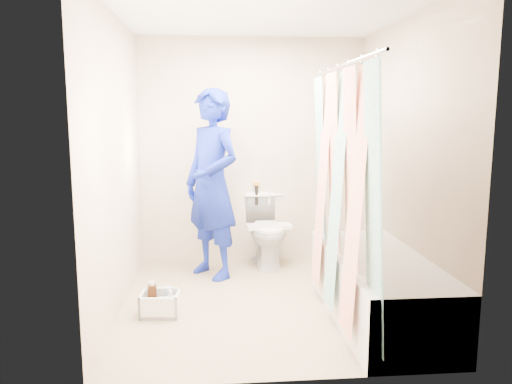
{
  "coord_description": "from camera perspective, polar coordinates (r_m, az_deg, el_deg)",
  "views": [
    {
      "loc": [
        -0.43,
        -4.08,
        1.61
      ],
      "look_at": [
        -0.03,
        0.46,
        0.88
      ],
      "focal_mm": 35.0,
      "sensor_mm": 36.0,
      "label": 1
    }
  ],
  "objects": [
    {
      "name": "tank_internals",
      "position": [
        5.45,
        0.45,
        -0.11
      ],
      "size": [
        0.18,
        0.06,
        0.25
      ],
      "color": "black",
      "rests_on": "toilet"
    },
    {
      "name": "wall_left",
      "position": [
        4.17,
        -15.61,
        3.07
      ],
      "size": [
        0.02,
        2.6,
        2.4
      ],
      "primitive_type": "cube",
      "color": "beige",
      "rests_on": "ground"
    },
    {
      "name": "plumber",
      "position": [
        4.87,
        -5.06,
        0.91
      ],
      "size": [
        0.77,
        0.8,
        1.85
      ],
      "primitive_type": "imported",
      "rotation": [
        0.0,
        0.0,
        -0.87
      ],
      "color": "#0F3F9F",
      "rests_on": "ground"
    },
    {
      "name": "bathtub",
      "position": [
        4.1,
        13.74,
        -10.34
      ],
      "size": [
        0.7,
        1.75,
        0.5
      ],
      "color": "white",
      "rests_on": "ground"
    },
    {
      "name": "cleaning_caddy",
      "position": [
        4.18,
        -10.74,
        -12.52
      ],
      "size": [
        0.33,
        0.27,
        0.23
      ],
      "rotation": [
        0.0,
        0.0,
        -0.09
      ],
      "color": "silver",
      "rests_on": "ground"
    },
    {
      "name": "ceiling",
      "position": [
        4.18,
        1.08,
        19.95
      ],
      "size": [
        2.4,
        2.6,
        0.02
      ],
      "primitive_type": "cube",
      "color": "white",
      "rests_on": "wall_back"
    },
    {
      "name": "toilet",
      "position": [
        5.34,
        1.26,
        -4.32
      ],
      "size": [
        0.47,
        0.77,
        0.75
      ],
      "primitive_type": "imported",
      "rotation": [
        0.0,
        0.0,
        0.07
      ],
      "color": "white",
      "rests_on": "ground"
    },
    {
      "name": "wall_back",
      "position": [
        5.41,
        -0.41,
        4.7
      ],
      "size": [
        2.4,
        0.02,
        2.4
      ],
      "primitive_type": "cube",
      "color": "beige",
      "rests_on": "ground"
    },
    {
      "name": "tank_lid",
      "position": [
        5.2,
        1.5,
        -3.93
      ],
      "size": [
        0.48,
        0.23,
        0.04
      ],
      "primitive_type": "cube",
      "rotation": [
        0.0,
        0.0,
        0.07
      ],
      "color": "silver",
      "rests_on": "toilet"
    },
    {
      "name": "floor",
      "position": [
        4.41,
        0.99,
        -12.38
      ],
      "size": [
        2.6,
        2.6,
        0.0
      ],
      "primitive_type": "plane",
      "color": "gray",
      "rests_on": "ground"
    },
    {
      "name": "wall_right",
      "position": [
        4.41,
        16.75,
        3.33
      ],
      "size": [
        0.02,
        2.6,
        2.4
      ],
      "primitive_type": "cube",
      "color": "beige",
      "rests_on": "ground"
    },
    {
      "name": "wall_front",
      "position": [
        2.84,
        3.78,
        0.74
      ],
      "size": [
        2.4,
        0.02,
        2.4
      ],
      "primitive_type": "cube",
      "color": "beige",
      "rests_on": "ground"
    },
    {
      "name": "curtain_rod",
      "position": [
        3.79,
        9.85,
        14.06
      ],
      "size": [
        0.02,
        1.9,
        0.02
      ],
      "primitive_type": "cylinder",
      "rotation": [
        1.57,
        0.0,
        0.0
      ],
      "color": "silver",
      "rests_on": "wall_back"
    },
    {
      "name": "shower_curtain",
      "position": [
        3.82,
        9.47,
        0.05
      ],
      "size": [
        0.06,
        1.75,
        1.8
      ],
      "primitive_type": "cube",
      "color": "white",
      "rests_on": "curtain_rod"
    }
  ]
}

